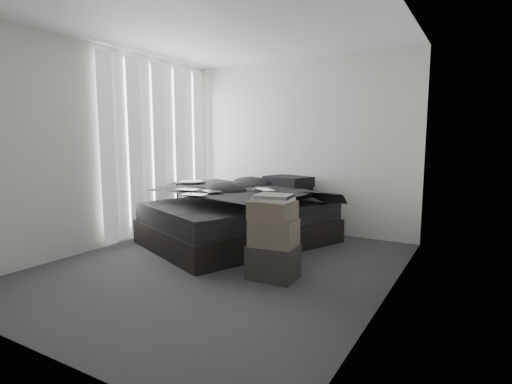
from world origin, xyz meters
The scene contains 25 objects.
floor centered at (0.00, 0.00, 0.00)m, with size 3.60×4.20×0.01m, color #353638.
ceiling centered at (0.00, 0.00, 2.60)m, with size 3.60×4.20×0.01m, color white.
wall_back centered at (0.00, 2.10, 1.30)m, with size 3.60×0.01×2.60m, color silver.
wall_front centered at (0.00, -2.10, 1.30)m, with size 3.60×0.01×2.60m, color silver.
wall_left centered at (-1.80, 0.00, 1.30)m, with size 0.01×4.20×2.60m, color silver.
wall_right centered at (1.80, 0.00, 1.30)m, with size 0.01×4.20×2.60m, color silver.
window_left centered at (-1.78, 0.90, 1.35)m, with size 0.02×2.00×2.30m, color white.
curtain_left centered at (-1.73, 0.90, 1.28)m, with size 0.06×2.12×2.48m, color white.
bed centered at (-0.39, 1.00, 0.16)m, with size 1.76×2.32×0.32m, color black.
mattress centered at (-0.39, 1.00, 0.44)m, with size 1.69×2.25×0.25m, color black.
duvet centered at (-0.41, 0.95, 0.70)m, with size 1.71×1.98×0.27m, color black.
pillow_lower centered at (-0.10, 1.85, 0.64)m, with size 0.70×0.47×0.16m, color black.
pillow_upper centered at (-0.03, 1.80, 0.79)m, with size 0.65×0.45×0.15m, color black.
laptop centered at (0.02, 0.89, 0.85)m, with size 0.37×0.24×0.03m, color silver.
comic_a centered at (-0.89, 0.54, 0.84)m, with size 0.29×0.19×0.01m, color black.
comic_b centered at (-0.52, 0.57, 0.84)m, with size 0.29×0.19×0.01m, color black.
comic_c centered at (-0.51, 0.20, 0.85)m, with size 0.29×0.19×0.01m, color black.
side_stand centered at (-1.39, 1.21, 0.38)m, with size 0.42×0.42×0.77m, color black.
papers centered at (-1.38, 1.20, 0.77)m, with size 0.30×0.22×0.02m, color white.
floor_books centered at (-1.15, 1.13, 0.07)m, with size 0.14×0.19×0.14m, color black.
box_lower centered at (0.69, -0.04, 0.17)m, with size 0.47×0.37×0.35m, color black.
box_mid centered at (0.70, -0.05, 0.48)m, with size 0.44×0.35×0.27m, color #5B5147.
box_upper centered at (0.68, -0.04, 0.71)m, with size 0.42×0.34×0.18m, color #5B5147.
art_book_white centered at (0.69, -0.04, 0.82)m, with size 0.36×0.29×0.04m, color silver.
art_book_snake centered at (0.70, -0.05, 0.85)m, with size 0.35×0.28×0.03m, color silver.
Camera 1 is at (2.52, -3.53, 1.42)m, focal length 28.00 mm.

